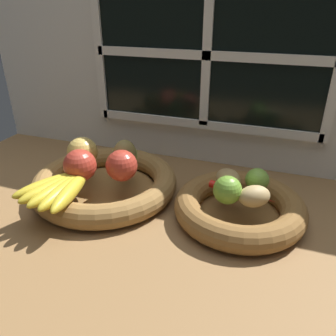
{
  "coord_description": "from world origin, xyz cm",
  "views": [
    {
      "loc": [
        20.85,
        -62.3,
        43.76
      ],
      "look_at": [
        -1.78,
        1.9,
        9.74
      ],
      "focal_mm": 35.81,
      "sensor_mm": 36.0,
      "label": 1
    }
  ],
  "objects_px": {
    "apple_golden_left": "(83,152)",
    "lime_far": "(257,180)",
    "potato_oblong": "(228,179)",
    "chili_pepper": "(242,192)",
    "potato_small": "(254,196)",
    "lime_near": "(227,190)",
    "fruit_bowl_left": "(105,183)",
    "apple_red_front": "(80,165)",
    "pear_brown": "(125,154)",
    "fruit_bowl_right": "(239,208)",
    "apple_green_back": "(125,155)",
    "banana_bunch_front": "(60,188)",
    "apple_red_right": "(121,166)"
  },
  "relations": [
    {
      "from": "apple_golden_left",
      "to": "lime_far",
      "type": "distance_m",
      "value": 0.43
    },
    {
      "from": "potato_oblong",
      "to": "chili_pepper",
      "type": "distance_m",
      "value": 0.05
    },
    {
      "from": "potato_small",
      "to": "potato_oblong",
      "type": "height_order",
      "value": "same"
    },
    {
      "from": "lime_near",
      "to": "lime_far",
      "type": "height_order",
      "value": "lime_near"
    },
    {
      "from": "fruit_bowl_left",
      "to": "apple_golden_left",
      "type": "relative_size",
      "value": 4.72
    },
    {
      "from": "fruit_bowl_left",
      "to": "apple_red_front",
      "type": "bearing_deg",
      "value": -120.65
    },
    {
      "from": "pear_brown",
      "to": "lime_far",
      "type": "bearing_deg",
      "value": -0.5
    },
    {
      "from": "apple_golden_left",
      "to": "lime_near",
      "type": "relative_size",
      "value": 1.27
    },
    {
      "from": "fruit_bowl_left",
      "to": "fruit_bowl_right",
      "type": "distance_m",
      "value": 0.34
    },
    {
      "from": "apple_red_front",
      "to": "potato_oblong",
      "type": "relative_size",
      "value": 1.19
    },
    {
      "from": "apple_green_back",
      "to": "pear_brown",
      "type": "distance_m",
      "value": 0.01
    },
    {
      "from": "potato_small",
      "to": "chili_pepper",
      "type": "bearing_deg",
      "value": 133.17
    },
    {
      "from": "pear_brown",
      "to": "lime_near",
      "type": "height_order",
      "value": "pear_brown"
    },
    {
      "from": "apple_green_back",
      "to": "apple_red_front",
      "type": "bearing_deg",
      "value": -122.96
    },
    {
      "from": "lime_far",
      "to": "chili_pepper",
      "type": "height_order",
      "value": "lime_far"
    },
    {
      "from": "apple_green_back",
      "to": "potato_oblong",
      "type": "relative_size",
      "value": 1.0
    },
    {
      "from": "fruit_bowl_right",
      "to": "lime_near",
      "type": "bearing_deg",
      "value": -123.69
    },
    {
      "from": "fruit_bowl_left",
      "to": "potato_small",
      "type": "relative_size",
      "value": 5.35
    },
    {
      "from": "fruit_bowl_right",
      "to": "banana_bunch_front",
      "type": "height_order",
      "value": "banana_bunch_front"
    },
    {
      "from": "chili_pepper",
      "to": "banana_bunch_front",
      "type": "bearing_deg",
      "value": -148.87
    },
    {
      "from": "apple_red_front",
      "to": "fruit_bowl_left",
      "type": "bearing_deg",
      "value": 59.35
    },
    {
      "from": "banana_bunch_front",
      "to": "lime_near",
      "type": "distance_m",
      "value": 0.36
    },
    {
      "from": "apple_green_back",
      "to": "potato_small",
      "type": "xyz_separation_m",
      "value": [
        0.33,
        -0.08,
        -0.01
      ]
    },
    {
      "from": "fruit_bowl_left",
      "to": "potato_small",
      "type": "bearing_deg",
      "value": -4.72
    },
    {
      "from": "banana_bunch_front",
      "to": "potato_small",
      "type": "height_order",
      "value": "potato_small"
    },
    {
      "from": "fruit_bowl_right",
      "to": "potato_oblong",
      "type": "relative_size",
      "value": 4.48
    },
    {
      "from": "apple_red_right",
      "to": "chili_pepper",
      "type": "distance_m",
      "value": 0.28
    },
    {
      "from": "banana_bunch_front",
      "to": "lime_near",
      "type": "height_order",
      "value": "lime_near"
    },
    {
      "from": "fruit_bowl_left",
      "to": "apple_green_back",
      "type": "xyz_separation_m",
      "value": [
        0.03,
        0.05,
        0.06
      ]
    },
    {
      "from": "fruit_bowl_left",
      "to": "pear_brown",
      "type": "relative_size",
      "value": 4.76
    },
    {
      "from": "fruit_bowl_right",
      "to": "banana_bunch_front",
      "type": "xyz_separation_m",
      "value": [
        -0.37,
        -0.12,
        0.05
      ]
    },
    {
      "from": "fruit_bowl_right",
      "to": "apple_golden_left",
      "type": "height_order",
      "value": "apple_golden_left"
    },
    {
      "from": "apple_green_back",
      "to": "potato_oblong",
      "type": "xyz_separation_m",
      "value": [
        0.27,
        -0.02,
        -0.01
      ]
    },
    {
      "from": "apple_red_right",
      "to": "fruit_bowl_right",
      "type": "bearing_deg",
      "value": 4.41
    },
    {
      "from": "lime_near",
      "to": "banana_bunch_front",
      "type": "bearing_deg",
      "value": -165.88
    },
    {
      "from": "apple_red_front",
      "to": "pear_brown",
      "type": "distance_m",
      "value": 0.12
    },
    {
      "from": "fruit_bowl_right",
      "to": "banana_bunch_front",
      "type": "bearing_deg",
      "value": -161.57
    },
    {
      "from": "chili_pepper",
      "to": "potato_oblong",
      "type": "bearing_deg",
      "value": 156.46
    },
    {
      "from": "apple_golden_left",
      "to": "pear_brown",
      "type": "relative_size",
      "value": 1.01
    },
    {
      "from": "apple_red_front",
      "to": "banana_bunch_front",
      "type": "distance_m",
      "value": 0.08
    },
    {
      "from": "apple_golden_left",
      "to": "chili_pepper",
      "type": "relative_size",
      "value": 0.51
    },
    {
      "from": "fruit_bowl_left",
      "to": "lime_near",
      "type": "distance_m",
      "value": 0.32
    },
    {
      "from": "apple_golden_left",
      "to": "apple_red_front",
      "type": "distance_m",
      "value": 0.08
    },
    {
      "from": "apple_green_back",
      "to": "apple_golden_left",
      "type": "xyz_separation_m",
      "value": [
        -0.1,
        -0.03,
        0.01
      ]
    },
    {
      "from": "fruit_bowl_right",
      "to": "chili_pepper",
      "type": "bearing_deg",
      "value": 20.26
    },
    {
      "from": "potato_oblong",
      "to": "lime_near",
      "type": "relative_size",
      "value": 1.07
    },
    {
      "from": "pear_brown",
      "to": "chili_pepper",
      "type": "distance_m",
      "value": 0.3
    },
    {
      "from": "apple_red_front",
      "to": "potato_oblong",
      "type": "xyz_separation_m",
      "value": [
        0.33,
        0.08,
        -0.02
      ]
    },
    {
      "from": "fruit_bowl_left",
      "to": "apple_green_back",
      "type": "relative_size",
      "value": 5.59
    },
    {
      "from": "apple_red_right",
      "to": "potato_oblong",
      "type": "xyz_separation_m",
      "value": [
        0.24,
        0.05,
        -0.02
      ]
    }
  ]
}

